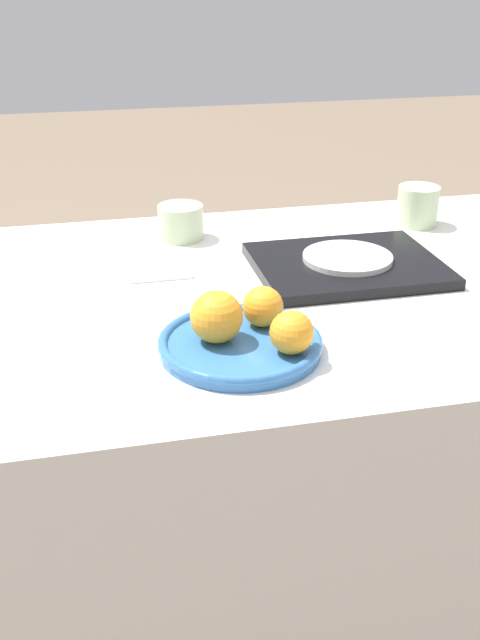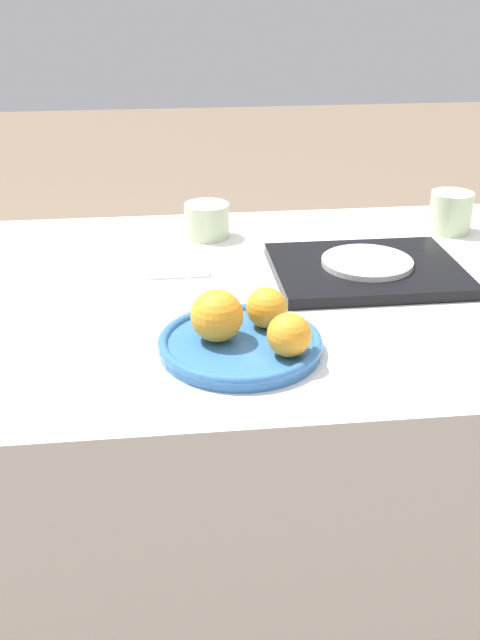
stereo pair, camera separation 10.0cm
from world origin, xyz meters
name	(u,v)px [view 1 (the left image)]	position (x,y,z in m)	size (l,w,h in m)	color
ground_plane	(194,625)	(0.00, 0.00, 0.00)	(12.00, 12.00, 0.00)	#7A6651
table	(189,479)	(0.00, 0.00, 0.38)	(1.57, 0.83, 0.77)	silver
fruit_platter	(240,344)	(0.05, -0.22, 0.78)	(0.23, 0.23, 0.02)	#336BAD
orange_0	(217,317)	(0.02, -0.21, 0.82)	(0.07, 0.07, 0.07)	orange
orange_1	(263,307)	(0.09, -0.18, 0.82)	(0.06, 0.06, 0.06)	orange
orange_2	(292,332)	(0.11, -0.27, 0.82)	(0.06, 0.06, 0.06)	orange
serving_tray	(347,265)	(0.30, 0.03, 0.78)	(0.33, 0.26, 0.02)	black
side_plate	(347,258)	(0.30, 0.03, 0.79)	(0.16, 0.16, 0.01)	silver
cup_0	(418,206)	(0.53, 0.24, 0.81)	(0.09, 0.09, 0.08)	#B7CC9E
cup_1	(181,222)	(0.04, 0.27, 0.80)	(0.09, 0.09, 0.07)	#B7CC9E
napkin	(158,269)	(-0.03, 0.11, 0.77)	(0.11, 0.10, 0.01)	white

